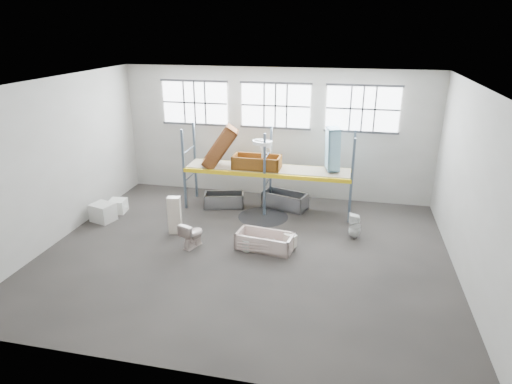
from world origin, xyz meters
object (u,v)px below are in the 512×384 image
(cistern_tall, at_px, (175,215))
(blue_tub_upright, at_px, (333,149))
(rust_tub_flat, at_px, (257,162))
(bucket, at_px, (247,245))
(bathtub_beige, at_px, (265,241))
(steel_tub_right, at_px, (285,200))
(toilet_white, at_px, (355,226))
(toilet_beige, at_px, (192,234))
(carton_near, at_px, (103,212))
(steel_tub_left, at_px, (224,200))

(cistern_tall, xyz_separation_m, blue_tub_upright, (4.84, 2.81, 1.76))
(rust_tub_flat, xyz_separation_m, bucket, (0.40, -3.22, -1.64))
(bathtub_beige, bearing_deg, steel_tub_right, 95.75)
(toilet_white, height_order, rust_tub_flat, rust_tub_flat)
(bathtub_beige, xyz_separation_m, blue_tub_upright, (1.75, 3.25, 2.14))
(toilet_beige, distance_m, toilet_white, 5.17)
(blue_tub_upright, distance_m, bucket, 4.70)
(toilet_white, relative_size, blue_tub_upright, 0.56)
(toilet_white, bearing_deg, toilet_beige, -76.01)
(cistern_tall, relative_size, bucket, 3.48)
(toilet_beige, relative_size, cistern_tall, 0.65)
(carton_near, bearing_deg, steel_tub_left, 29.32)
(steel_tub_left, xyz_separation_m, blue_tub_upright, (3.90, 0.33, 2.13))
(bathtub_beige, distance_m, carton_near, 5.99)
(steel_tub_left, xyz_separation_m, steel_tub_right, (2.26, 0.40, 0.03))
(steel_tub_right, height_order, bucket, steel_tub_right)
(toilet_white, xyz_separation_m, bucket, (-3.18, -1.54, -0.24))
(toilet_beige, xyz_separation_m, carton_near, (-3.72, 1.14, -0.10))
(bathtub_beige, height_order, toilet_white, toilet_white)
(toilet_beige, relative_size, carton_near, 1.13)
(toilet_beige, xyz_separation_m, bucket, (1.72, 0.11, -0.23))
(rust_tub_flat, xyz_separation_m, blue_tub_upright, (2.65, 0.27, 0.57))
(bucket, bearing_deg, cistern_tall, 165.50)
(toilet_beige, distance_m, rust_tub_flat, 3.85)
(carton_near, bearing_deg, toilet_white, 3.39)
(steel_tub_right, bearing_deg, cistern_tall, -137.92)
(rust_tub_flat, height_order, blue_tub_upright, blue_tub_upright)
(toilet_white, xyz_separation_m, blue_tub_upright, (-0.92, 1.94, 1.98))
(steel_tub_left, bearing_deg, rust_tub_flat, 2.72)
(rust_tub_flat, bearing_deg, carton_near, -156.54)
(blue_tub_upright, bearing_deg, cistern_tall, -149.84)
(toilet_beige, bearing_deg, bucket, -155.83)
(blue_tub_upright, bearing_deg, bathtub_beige, -118.27)
(steel_tub_left, relative_size, steel_tub_right, 0.90)
(bucket, bearing_deg, toilet_white, 25.87)
(rust_tub_flat, distance_m, blue_tub_upright, 2.73)
(rust_tub_flat, bearing_deg, blue_tub_upright, 5.75)
(bathtub_beige, bearing_deg, blue_tub_upright, 69.32)
(steel_tub_left, bearing_deg, toilet_white, -18.50)
(bathtub_beige, distance_m, steel_tub_left, 3.63)
(blue_tub_upright, bearing_deg, bucket, -122.93)
(rust_tub_flat, relative_size, bucket, 4.72)
(toilet_beige, bearing_deg, steel_tub_left, -70.73)
(toilet_beige, xyz_separation_m, toilet_white, (4.90, 1.65, 0.01))
(bathtub_beige, bearing_deg, carton_near, 179.91)
(cistern_tall, xyz_separation_m, rust_tub_flat, (2.19, 2.55, 1.19))
(bathtub_beige, xyz_separation_m, cistern_tall, (-3.09, 0.44, 0.38))
(toilet_beige, height_order, bucket, toilet_beige)
(bathtub_beige, relative_size, toilet_beige, 2.07)
(cistern_tall, relative_size, toilet_white, 1.51)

